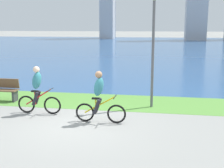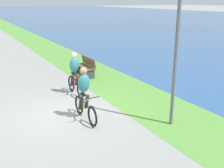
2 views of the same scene
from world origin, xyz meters
name	(u,v)px [view 1 (image 1 of 2)]	position (x,y,z in m)	size (l,w,h in m)	color
ground_plane	(75,125)	(0.00, 0.00, 0.00)	(300.00, 300.00, 0.00)	gray
grass_strip_bayside	(96,101)	(0.00, 2.93, 0.00)	(120.00, 2.54, 0.01)	#59933D
bay_water_surface	(144,46)	(0.00, 36.70, 0.00)	(300.00, 65.00, 0.00)	#2D568C
cyclist_lead	(99,97)	(0.68, 0.37, 0.83)	(1.62, 0.52, 1.64)	black
cyclist_trailing	(38,90)	(-1.61, 0.96, 0.83)	(1.57, 0.52, 1.66)	black
bench_near_path	(0,90)	(-3.86, 2.41, 0.45)	(1.50, 0.47, 0.90)	brown
lamppost_tall	(153,34)	(2.24, 2.46, 2.69)	(0.28, 0.28, 4.15)	#595960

